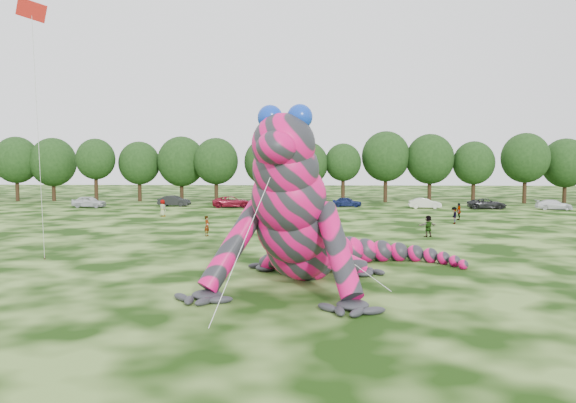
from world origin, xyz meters
The scene contains 31 objects.
ground centered at (0.00, 0.00, 0.00)m, with size 240.00×240.00×0.00m, color #16330A.
inflatable_gecko centered at (-3.40, 3.11, 4.21)m, with size 14.18×16.84×8.42m, color #D60B5D, non-canonical shape.
flying_kite centered at (-17.60, 3.70, 12.74)m, with size 2.86×5.06×14.69m.
tree_1 centered at (-48.36, 58.05, 4.90)m, with size 6.74×6.07×9.81m, color black, non-canonical shape.
tree_2 centered at (-43.02, 58.76, 4.82)m, with size 7.04×6.34×9.64m, color black, non-canonical shape.
tree_3 centered at (-35.72, 57.07, 4.72)m, with size 5.81×5.23×9.44m, color black, non-canonical shape.
tree_4 centered at (-29.64, 58.71, 4.53)m, with size 6.22×5.60×9.06m, color black, non-canonical shape.
tree_5 centered at (-23.12, 58.44, 4.90)m, with size 7.16×6.44×9.80m, color black, non-canonical shape.
tree_6 centered at (-17.56, 56.68, 4.75)m, with size 6.52×5.86×9.49m, color black, non-canonical shape.
tree_7 centered at (-10.08, 56.80, 4.74)m, with size 6.68×6.01×9.48m, color black, non-canonical shape.
tree_8 centered at (-4.22, 56.99, 4.47)m, with size 6.14×5.53×8.94m, color black, non-canonical shape.
tree_9 centered at (1.06, 57.35, 4.34)m, with size 5.27×4.74×8.68m, color black, non-canonical shape.
tree_10 centered at (7.40, 58.58, 5.25)m, with size 7.09×6.38×10.50m, color black, non-canonical shape.
tree_11 centered at (13.79, 58.20, 5.03)m, with size 7.01×6.31×10.07m, color black, non-canonical shape.
tree_12 centered at (20.01, 57.74, 4.49)m, with size 5.99×5.39×8.97m, color black, non-canonical shape.
tree_13 centered at (27.13, 57.13, 5.06)m, with size 6.83×6.15×10.13m, color black, non-canonical shape.
tree_14 centered at (33.46, 58.72, 4.70)m, with size 6.82×6.14×9.40m, color black, non-canonical shape.
car_0 centered at (-32.65, 46.85, 0.75)m, with size 1.76×4.39×1.49m, color silver.
car_1 centered at (-21.98, 49.35, 0.71)m, with size 1.51×4.32×1.42m, color black.
car_2 centered at (-13.87, 47.76, 0.73)m, with size 2.42×5.25×1.46m, color maroon.
car_3 centered at (-5.70, 48.01, 0.63)m, with size 1.77×4.35×1.26m, color #ACAFB6.
car_4 centered at (1.22, 49.35, 0.66)m, with size 1.56×3.88×1.32m, color #141F51.
car_5 centered at (11.04, 47.23, 0.67)m, with size 1.42×4.07×1.34m, color beige.
car_6 centered at (18.80, 47.04, 0.66)m, with size 2.19×4.75×1.32m, color #232326.
car_7 centered at (26.77, 46.18, 0.63)m, with size 1.76×4.32×1.25m, color white.
spectator_2 centered at (10.35, 29.20, 0.82)m, with size 1.06×0.61×1.63m, color gray.
spectator_0 centered at (-11.63, 19.15, 0.81)m, with size 0.59×0.39×1.63m, color gray.
spectator_1 centered at (-2.18, 26.84, 0.85)m, with size 0.83×0.64×1.70m, color gray.
spectator_5 centered at (5.97, 19.54, 0.86)m, with size 1.60×0.51×1.72m, color gray.
spectator_4 centered at (-19.69, 35.30, 0.92)m, with size 0.89×0.58×1.83m, color gray.
spectator_3 centered at (11.73, 32.94, 0.86)m, with size 1.01×0.42×1.72m, color gray.
Camera 1 is at (-2.96, -25.10, 5.90)m, focal length 35.00 mm.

